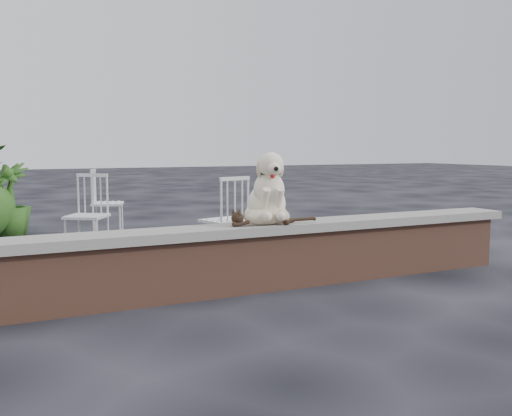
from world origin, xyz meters
name	(u,v)px	position (x,y,z in m)	size (l,w,h in m)	color
ground	(224,293)	(0.00, 0.00, 0.00)	(60.00, 60.00, 0.00)	black
brick_wall	(223,265)	(0.00, 0.00, 0.25)	(6.00, 0.30, 0.50)	brown
capstone	(223,231)	(0.00, 0.00, 0.54)	(6.20, 0.40, 0.08)	slate
dog	(267,187)	(0.46, 0.08, 0.90)	(0.42, 0.55, 0.64)	beige
cat	(266,216)	(0.38, -0.07, 0.66)	(0.93, 0.22, 0.16)	tan
chair_b	(87,215)	(-0.75, 2.32, 0.47)	(0.56, 0.56, 0.94)	white
chair_c	(224,219)	(0.54, 1.26, 0.47)	(0.56, 0.56, 0.94)	white
chair_e	(108,202)	(-0.23, 3.72, 0.47)	(0.56, 0.56, 0.94)	white
potted_plant_b	(9,200)	(-1.50, 4.19, 0.52)	(0.58, 0.58, 1.03)	#254714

